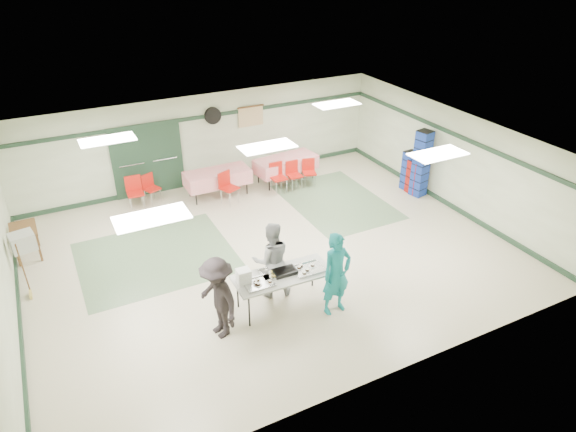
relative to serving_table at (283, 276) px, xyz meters
name	(u,v)px	position (x,y,z in m)	size (l,w,h in m)	color
floor	(269,251)	(0.62, 1.96, -0.72)	(11.00, 11.00, 0.00)	#BEB299
ceiling	(267,146)	(0.62, 1.96, 1.98)	(11.00, 11.00, 0.00)	white
wall_back	(204,139)	(0.62, 6.46, 0.63)	(11.00, 11.00, 0.00)	silver
wall_front	(388,316)	(0.62, -2.54, 0.63)	(11.00, 11.00, 0.00)	silver
wall_left	(0,263)	(-4.88, 1.96, 0.63)	(9.00, 9.00, 0.00)	silver
wall_right	(452,159)	(6.12, 1.96, 0.63)	(9.00, 9.00, 0.00)	silver
trim_back	(203,117)	(0.62, 6.43, 1.33)	(11.00, 0.06, 0.10)	#1E3726
baseboard_back	(208,179)	(0.62, 6.43, -0.66)	(11.00, 0.06, 0.12)	#1E3726
baseboard_left	(20,317)	(-4.85, 1.96, -0.66)	(9.00, 0.06, 0.12)	#1E3726
trim_right	(455,135)	(6.09, 1.96, 1.33)	(9.00, 0.06, 0.10)	#1E3726
baseboard_right	(444,202)	(6.09, 1.96, -0.66)	(9.00, 0.06, 0.12)	#1E3726
green_patch_a	(156,257)	(-1.88, 2.96, -0.72)	(3.50, 3.00, 0.01)	#63815E
green_patch_b	(336,201)	(3.42, 3.46, -0.72)	(2.50, 3.50, 0.01)	#63815E
double_door_left	(131,163)	(-1.58, 6.40, 0.33)	(0.90, 0.06, 2.10)	gray
double_door_right	(164,157)	(-0.63, 6.40, 0.33)	(0.90, 0.06, 2.10)	gray
door_frame	(148,160)	(-1.11, 6.38, 0.33)	(2.00, 0.03, 2.15)	#1E3726
wall_fan	(213,116)	(0.92, 6.40, 1.33)	(0.50, 0.50, 0.10)	black
scroll_banner	(251,116)	(2.12, 6.40, 1.13)	(0.80, 0.02, 0.60)	tan
serving_table	(283,276)	(0.00, 0.00, 0.00)	(2.00, 0.86, 0.76)	#BABAB4
sheet_tray_right	(308,269)	(0.53, -0.09, 0.05)	(0.60, 0.46, 0.02)	silver
sheet_tray_mid	(275,273)	(-0.11, 0.10, 0.05)	(0.57, 0.43, 0.02)	silver
sheet_tray_left	(259,284)	(-0.56, -0.09, 0.05)	(0.56, 0.43, 0.02)	silver
baking_pan	(285,272)	(0.05, 0.01, 0.08)	(0.47, 0.29, 0.08)	black
foam_box_stack	(244,276)	(-0.79, 0.11, 0.19)	(0.26, 0.24, 0.29)	white
volunteer_teal	(336,274)	(0.87, -0.62, 0.17)	(0.64, 0.42, 1.77)	teal
volunteer_grey	(271,260)	(-0.02, 0.47, 0.12)	(0.82, 0.64, 1.68)	#96979C
volunteer_dark	(218,298)	(-1.44, -0.23, 0.12)	(1.09, 0.63, 1.68)	black
dining_table_a	(286,163)	(2.79, 5.38, -0.15)	(1.99, 1.05, 0.77)	red
dining_table_b	(218,177)	(0.59, 5.38, -0.15)	(1.85, 0.82, 0.77)	red
chair_a	(293,172)	(2.75, 4.81, -0.20)	(0.40, 0.40, 0.85)	red
chair_b	(277,174)	(2.23, 4.82, -0.17)	(0.43, 0.43, 0.90)	red
chair_c	(309,169)	(3.27, 4.80, -0.22)	(0.48, 0.48, 0.82)	red
chair_d	(227,184)	(0.66, 4.81, -0.15)	(0.56, 0.56, 0.92)	red
chair_loose_a	(150,185)	(-1.26, 5.85, -0.21)	(0.50, 0.50, 0.83)	red
chair_loose_b	(134,189)	(-1.72, 5.67, -0.15)	(0.45, 0.45, 0.93)	red
crate_stack_blue_a	(410,171)	(5.77, 3.20, -0.13)	(0.36, 0.36, 1.18)	#193398
crate_stack_red	(415,177)	(5.77, 2.92, -0.21)	(0.39, 0.39, 1.02)	#9E160F
crate_stack_blue_b	(421,164)	(5.77, 2.75, 0.26)	(0.38, 0.38, 1.96)	#193398
printer_table	(24,232)	(-4.53, 4.37, -0.08)	(0.60, 0.91, 0.74)	brown
office_printer	(23,242)	(-4.53, 3.38, 0.22)	(0.48, 0.42, 0.38)	#ADAEA9
broom	(23,269)	(-4.61, 2.70, -0.04)	(0.03, 0.03, 1.30)	brown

